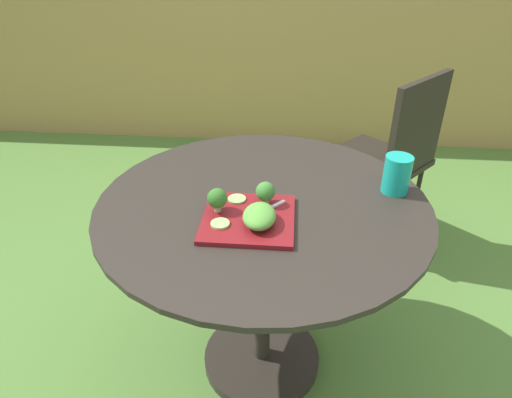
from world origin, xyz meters
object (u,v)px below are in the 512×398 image
(salad_plate, at_px, (248,219))
(fork, at_px, (261,212))
(drinking_glass, at_px, (396,176))
(patio_chair, at_px, (391,150))

(salad_plate, distance_m, fork, 0.04)
(salad_plate, bearing_deg, fork, 32.23)
(drinking_glass, distance_m, fork, 0.45)
(salad_plate, xyz_separation_m, drinking_glass, (0.44, 0.21, 0.05))
(patio_chair, distance_m, drinking_glass, 0.81)
(salad_plate, xyz_separation_m, fork, (0.04, 0.02, 0.01))
(patio_chair, bearing_deg, fork, -120.67)
(drinking_glass, bearing_deg, salad_plate, -154.96)
(salad_plate, bearing_deg, drinking_glass, 25.04)
(drinking_glass, bearing_deg, patio_chair, 78.89)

